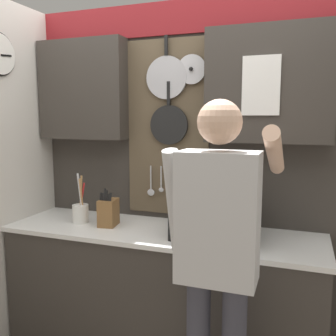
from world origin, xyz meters
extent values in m
cube|color=#38332D|center=(0.00, 0.00, 0.43)|extent=(2.06, 0.58, 0.86)
cube|color=white|center=(0.00, 0.00, 0.87)|extent=(2.09, 0.61, 0.03)
cube|color=#38332D|center=(0.00, 0.31, 1.20)|extent=(2.66, 0.04, 2.41)
cube|color=maroon|center=(0.00, 0.28, 2.30)|extent=(2.62, 0.02, 0.22)
cube|color=#38332D|center=(-0.69, 0.21, 1.82)|extent=(0.68, 0.16, 0.72)
cube|color=#38332D|center=(0.64, 0.21, 1.82)|extent=(0.78, 0.16, 0.72)
cube|color=brown|center=(-0.05, 0.28, 1.55)|extent=(0.60, 0.01, 1.24)
cylinder|color=#B7B7BC|center=(-0.05, 0.26, 1.90)|extent=(0.29, 0.02, 0.29)
cube|color=black|center=(-0.05, 0.25, 2.11)|extent=(0.02, 0.02, 0.14)
cylinder|color=black|center=(-0.03, 0.26, 1.57)|extent=(0.28, 0.02, 0.28)
cube|color=black|center=(-0.03, 0.25, 1.79)|extent=(0.02, 0.02, 0.16)
cylinder|color=silver|center=(0.13, 0.26, 1.95)|extent=(0.20, 0.01, 0.20)
sphere|color=black|center=(0.13, 0.24, 1.95)|extent=(0.03, 0.03, 0.03)
cylinder|color=silver|center=(-0.17, 0.26, 1.19)|extent=(0.01, 0.01, 0.18)
ellipsoid|color=silver|center=(-0.17, 0.26, 1.08)|extent=(0.06, 0.01, 0.05)
cylinder|color=silver|center=(-0.09, 0.26, 1.20)|extent=(0.01, 0.01, 0.16)
ellipsoid|color=silver|center=(-0.09, 0.26, 1.10)|extent=(0.04, 0.01, 0.03)
cylinder|color=red|center=(-0.01, 0.26, 1.18)|extent=(0.01, 0.01, 0.19)
ellipsoid|color=red|center=(-0.01, 0.26, 1.07)|extent=(0.04, 0.01, 0.03)
cylinder|color=black|center=(0.07, 0.26, 1.18)|extent=(0.01, 0.01, 0.19)
ellipsoid|color=black|center=(0.07, 0.26, 1.07)|extent=(0.05, 0.01, 0.05)
cube|color=white|center=(0.61, 0.12, 1.81)|extent=(0.23, 0.02, 0.36)
cylinder|color=white|center=(-1.03, -0.23, 2.04)|extent=(0.02, 0.26, 0.26)
cube|color=black|center=(-1.02, -0.19, 2.03)|extent=(0.01, 0.09, 0.02)
cube|color=black|center=(0.36, -0.02, 1.04)|extent=(0.48, 0.35, 0.31)
cube|color=black|center=(0.31, -0.20, 1.04)|extent=(0.27, 0.01, 0.19)
cube|color=#333338|center=(0.53, -0.20, 1.04)|extent=(0.11, 0.01, 0.24)
cube|color=brown|center=(-0.37, -0.02, 0.98)|extent=(0.13, 0.16, 0.18)
cylinder|color=black|center=(-0.41, -0.05, 1.09)|extent=(0.02, 0.02, 0.05)
cylinder|color=black|center=(-0.40, -0.05, 1.09)|extent=(0.02, 0.02, 0.05)
cylinder|color=black|center=(-0.38, -0.05, 1.11)|extent=(0.02, 0.04, 0.08)
cylinder|color=black|center=(-0.37, -0.05, 1.10)|extent=(0.02, 0.03, 0.07)
cylinder|color=black|center=(-0.35, -0.05, 1.09)|extent=(0.02, 0.03, 0.05)
cylinder|color=black|center=(-0.34, -0.05, 1.10)|extent=(0.02, 0.03, 0.06)
cylinder|color=white|center=(-0.60, -0.02, 0.95)|extent=(0.11, 0.11, 0.13)
cylinder|color=red|center=(-0.60, 0.00, 1.05)|extent=(0.05, 0.03, 0.23)
cylinder|color=silver|center=(-0.60, -0.02, 1.09)|extent=(0.07, 0.05, 0.30)
cylinder|color=tan|center=(-0.59, -0.02, 1.08)|extent=(0.01, 0.04, 0.28)
cylinder|color=tan|center=(-0.58, -0.02, 1.07)|extent=(0.04, 0.01, 0.26)
cube|color=#BCBCBC|center=(0.50, -0.52, 1.15)|extent=(0.38, 0.22, 0.63)
sphere|color=#DBAD8E|center=(0.50, -0.52, 1.60)|extent=(0.21, 0.21, 0.21)
cylinder|color=#BCBCBC|center=(0.27, -0.49, 1.20)|extent=(0.08, 0.23, 0.56)
cylinder|color=#DBAD8E|center=(0.73, -0.27, 1.45)|extent=(0.08, 0.55, 0.29)
camera|label=1|loc=(0.86, -2.23, 1.63)|focal=40.00mm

